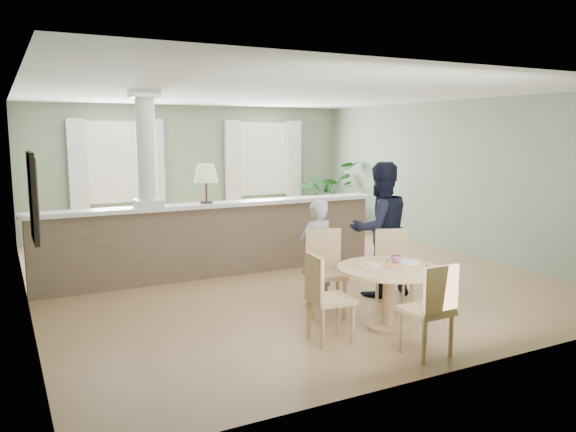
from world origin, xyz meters
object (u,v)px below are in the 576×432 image
chair_far_man (393,263)px  man_person (380,229)px  sofa (229,232)px  chair_far_boy (325,267)px  houseplant (327,196)px  chair_side (324,294)px  dining_table (389,279)px  chair_near (431,306)px  child_person (317,252)px

chair_far_man → man_person: 0.55m
sofa → chair_far_boy: chair_far_boy is taller
houseplant → chair_side: (-3.58, -5.80, -0.25)m
houseplant → dining_table: houseplant is taller
man_person → chair_far_man: bearing=81.6°
chair_far_boy → chair_far_man: (0.92, -0.11, -0.03)m
man_person → houseplant: bearing=-109.9°
dining_table → sofa: bearing=92.9°
dining_table → chair_far_boy: 0.86m
houseplant → chair_far_boy: size_ratio=1.53×
chair_far_man → chair_near: bearing=-94.4°
chair_far_boy → child_person: bearing=97.7°
chair_far_man → chair_near: chair_far_man is taller
dining_table → man_person: (0.67, 1.08, 0.34)m
houseplant → chair_near: bearing=-113.6°
man_person → chair_side: bearing=40.4°
houseplant → chair_far_boy: (-3.06, -4.95, -0.21)m
chair_side → child_person: (0.58, 1.15, 0.15)m
dining_table → child_person: bearing=104.1°
sofa → chair_side: size_ratio=3.14×
chair_near → houseplant: bearing=-115.0°
sofa → chair_side: chair_side is taller
chair_near → sofa: bearing=-90.9°
sofa → child_person: (-0.06, -3.13, 0.24)m
chair_far_man → houseplant: bearing=88.7°
child_person → man_person: man_person is taller
dining_table → chair_near: chair_near is taller
houseplant → child_person: bearing=-122.8°
sofa → chair_near: (0.04, -5.10, 0.09)m
chair_side → man_person: bearing=-47.4°
child_person → chair_side: bearing=56.0°
chair_far_boy → man_person: bearing=35.6°
chair_near → dining_table: bearing=-102.6°
chair_far_boy → man_person: (1.01, 0.29, 0.34)m
chair_side → child_person: bearing=-20.9°
chair_far_boy → sofa: bearing=107.6°
chair_side → chair_far_boy: bearing=-25.5°
dining_table → chair_far_man: size_ratio=1.21×
houseplant → chair_near: houseplant is taller
child_person → man_person: (0.94, -0.02, 0.22)m
sofa → houseplant: houseplant is taller
dining_table → man_person: 1.31m
chair_side → chair_far_man: bearing=-57.1°
chair_side → sofa: bearing=-2.6°
houseplant → chair_far_boy: 5.82m
dining_table → child_person: 1.14m
sofa → houseplant: 3.32m
sofa → dining_table: 4.23m
dining_table → chair_far_man: bearing=49.3°
sofa → child_person: 3.14m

